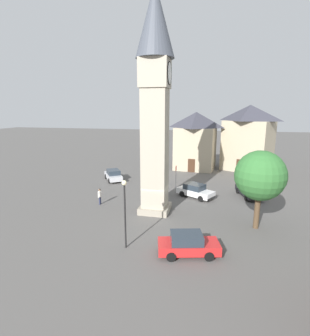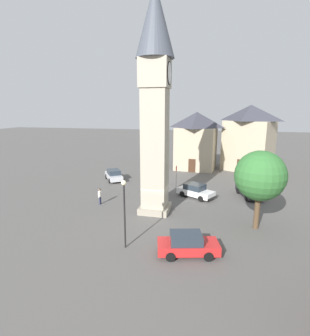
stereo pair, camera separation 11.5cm
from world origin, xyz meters
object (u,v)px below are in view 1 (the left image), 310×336
Objects in this scene: car_red_corner at (249,190)px; building_terrace_right at (248,138)px; car_blue_kerb at (113,175)px; road_sign at (176,173)px; clock_tower at (155,85)px; tree at (260,176)px; car_silver_kerb at (188,244)px; building_corner_back at (195,140)px; car_white_side at (195,191)px; lamp_post at (125,203)px; pedestrian at (100,195)px.

car_red_corner is 14.70m from building_terrace_right.
road_sign reaches higher than car_blue_kerb.
clock_tower is 11.64m from tree.
clock_tower is 13.57m from car_silver_kerb.
car_red_corner is (-3.03, -17.43, 0.00)m from car_blue_kerb.
car_blue_kerb is at bearing 79.71° from road_sign.
car_silver_kerb is 8.24m from tree.
tree is 22.33m from building_corner_back.
car_blue_kerb is 0.67× the size of tree.
car_white_side is 0.43× the size of building_terrace_right.
car_red_corner is 8.69m from road_sign.
road_sign is (-12.55, 9.61, -3.33)m from building_terrace_right.
clock_tower is 7.15× the size of road_sign.
car_silver_kerb is 12.06m from car_white_side.
building_terrace_right is (15.54, -6.98, 4.47)m from car_white_side.
car_white_side is at bearing 105.13° from car_red_corner.
car_blue_kerb is 0.98× the size of car_red_corner.
lamp_post is (-26.71, 2.71, -1.36)m from building_corner_back.
pedestrian is 21.07m from building_corner_back.
building_corner_back is (19.07, -8.18, 3.68)m from pedestrian.
lamp_post is at bearing 175.98° from clock_tower.
building_terrace_right is 16.15m from road_sign.
lamp_post is at bearing 162.03° from car_white_side.
clock_tower reaches higher than pedestrian.
clock_tower reaches higher than tree.
clock_tower is at bearing 173.57° from building_corner_back.
pedestrian reaches higher than car_silver_kerb.
building_terrace_right is (22.24, -1.45, 0.77)m from tree.
tree is at bearing -43.42° from car_silver_kerb.
car_red_corner is (6.63, -9.30, -10.95)m from clock_tower.
car_silver_kerb is 2.61× the size of pedestrian.
building_corner_back is at bearing 4.79° from car_white_side.
car_white_side is 15.16m from building_corner_back.
car_white_side is (-1.59, 5.86, 0.00)m from car_red_corner.
car_silver_kerb and car_white_side have the same top height.
car_red_corner is at bearing -99.40° from road_sign.
car_blue_kerb is at bearing 40.09° from clock_tower.
tree reaches higher than lamp_post.
clock_tower is 10.98m from lamp_post.
building_terrace_right is 2.07× the size of lamp_post.
building_corner_back reaches higher than pedestrian.
car_silver_kerb is 15.40m from road_sign.
building_terrace_right is at bearing -39.29° from pedestrian.
road_sign is at bearing -5.71° from clock_tower.
building_terrace_right reaches higher than car_blue_kerb.
building_corner_back is at bearing 96.62° from building_terrace_right.
pedestrian is at bearing 111.67° from car_red_corner.
road_sign reaches higher than pedestrian.
pedestrian is (7.57, 9.87, 0.25)m from car_silver_kerb.
car_white_side is at bearing -64.53° from pedestrian.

